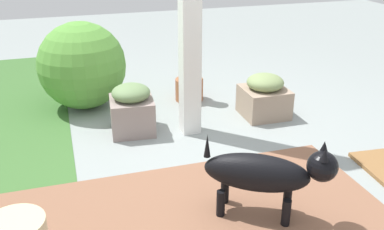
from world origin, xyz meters
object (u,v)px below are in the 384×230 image
object	(u,v)px
stone_planter_mid	(132,109)
round_shrub	(82,66)
dog	(266,173)
terracotta_pot_tall	(189,79)
stone_planter_nearest	(264,96)

from	to	relation	value
stone_planter_mid	round_shrub	size ratio (longest dim) A/B	0.52
dog	terracotta_pot_tall	bearing A→B (deg)	-3.95
stone_planter_nearest	round_shrub	xyz separation A→B (m)	(0.72, 1.56, 0.23)
round_shrub	terracotta_pot_tall	xyz separation A→B (m)	(-0.14, -1.02, -0.19)
dog	stone_planter_nearest	bearing A→B (deg)	-25.89
round_shrub	dog	world-z (taller)	round_shrub
stone_planter_nearest	stone_planter_mid	distance (m)	1.22
stone_planter_mid	dog	world-z (taller)	dog
stone_planter_nearest	round_shrub	distance (m)	1.74
stone_planter_mid	terracotta_pot_tall	xyz separation A→B (m)	(0.56, -0.68, 0.02)
dog	stone_planter_mid	bearing A→B (deg)	20.81
stone_planter_mid	terracotta_pot_tall	size ratio (longest dim) A/B	0.68
stone_planter_nearest	stone_planter_mid	bearing A→B (deg)	89.04
dog	round_shrub	bearing A→B (deg)	22.52
terracotta_pot_tall	round_shrub	bearing A→B (deg)	82.35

